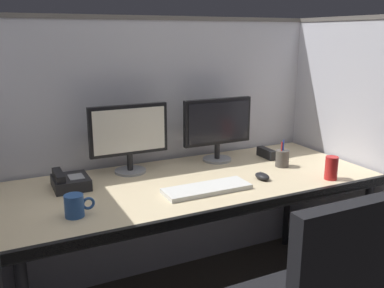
{
  "coord_description": "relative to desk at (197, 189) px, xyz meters",
  "views": [
    {
      "loc": [
        -0.92,
        -1.55,
        1.47
      ],
      "look_at": [
        0.0,
        0.35,
        0.92
      ],
      "focal_mm": 39.22,
      "sensor_mm": 36.0,
      "label": 1
    }
  ],
  "objects": [
    {
      "name": "monitor_left",
      "position": [
        -0.27,
        0.28,
        0.27
      ],
      "size": [
        0.43,
        0.17,
        0.37
      ],
      "color": "gray",
      "rests_on": "desk"
    },
    {
      "name": "coffee_mug",
      "position": [
        -0.65,
        -0.18,
        0.1
      ],
      "size": [
        0.13,
        0.08,
        0.09
      ],
      "color": "#264C8C",
      "rests_on": "desk"
    },
    {
      "name": "desk_phone",
      "position": [
        -0.61,
        0.17,
        0.08
      ],
      "size": [
        0.17,
        0.19,
        0.09
      ],
      "color": "black",
      "rests_on": "desk"
    },
    {
      "name": "desk",
      "position": [
        0.0,
        0.0,
        0.0
      ],
      "size": [
        1.9,
        0.8,
        0.74
      ],
      "color": "beige",
      "rests_on": "ground"
    },
    {
      "name": "computer_mouse",
      "position": [
        0.31,
        -0.14,
        0.07
      ],
      "size": [
        0.06,
        0.1,
        0.04
      ],
      "color": "black",
      "rests_on": "desk"
    },
    {
      "name": "cubicle_partition_rear",
      "position": [
        0.0,
        0.46,
        0.1
      ],
      "size": [
        2.21,
        0.06,
        1.57
      ],
      "color": "silver",
      "rests_on": "ground"
    },
    {
      "name": "pen_cup",
      "position": [
        0.54,
        -0.0,
        0.1
      ],
      "size": [
        0.08,
        0.08,
        0.16
      ],
      "color": "#4C4742",
      "rests_on": "desk"
    },
    {
      "name": "soda_can",
      "position": [
        0.64,
        -0.29,
        0.11
      ],
      "size": [
        0.07,
        0.07,
        0.12
      ],
      "primitive_type": "cylinder",
      "color": "red",
      "rests_on": "desk"
    },
    {
      "name": "red_stapler",
      "position": [
        0.57,
        0.18,
        0.08
      ],
      "size": [
        0.04,
        0.15,
        0.06
      ],
      "primitive_type": "cube",
      "color": "black",
      "rests_on": "desk"
    },
    {
      "name": "keyboard_main",
      "position": [
        -0.03,
        -0.16,
        0.06
      ],
      "size": [
        0.43,
        0.15,
        0.02
      ],
      "primitive_type": "cube",
      "color": "silver",
      "rests_on": "desk"
    },
    {
      "name": "cubicle_partition_right",
      "position": [
        0.99,
        -0.09,
        0.1
      ],
      "size": [
        0.06,
        1.41,
        1.57
      ],
      "color": "silver",
      "rests_on": "ground"
    },
    {
      "name": "monitor_right",
      "position": [
        0.26,
        0.26,
        0.27
      ],
      "size": [
        0.43,
        0.17,
        0.37
      ],
      "color": "gray",
      "rests_on": "desk"
    }
  ]
}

